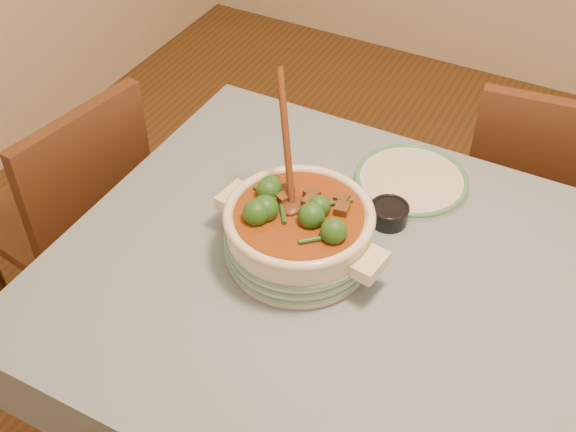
# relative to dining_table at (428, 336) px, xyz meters

# --- Properties ---
(dining_table) EXTENTS (1.68, 1.08, 0.76)m
(dining_table) POSITION_rel_dining_table_xyz_m (0.00, 0.00, 0.00)
(dining_table) COLOR brown
(dining_table) RESTS_ON floor
(stew_casserole) EXTENTS (0.42, 0.36, 0.39)m
(stew_casserole) POSITION_rel_dining_table_xyz_m (-0.32, 0.01, 0.17)
(stew_casserole) COLOR #EEE0C7
(stew_casserole) RESTS_ON dining_table
(white_plate) EXTENTS (0.36, 0.36, 0.02)m
(white_plate) POSITION_rel_dining_table_xyz_m (-0.19, 0.36, 0.10)
(white_plate) COLOR silver
(white_plate) RESTS_ON dining_table
(condiment_bowl) EXTENTS (0.11, 0.11, 0.05)m
(condiment_bowl) POSITION_rel_dining_table_xyz_m (-0.19, 0.21, 0.12)
(condiment_bowl) COLOR black
(condiment_bowl) RESTS_ON dining_table
(chair_far) EXTENTS (0.46, 0.46, 0.89)m
(chair_far) POSITION_rel_dining_table_xyz_m (0.08, 0.80, -0.16)
(chair_far) COLOR #543219
(chair_far) RESTS_ON floor
(chair_left) EXTENTS (0.47, 0.47, 0.89)m
(chair_left) POSITION_rel_dining_table_xyz_m (-1.09, 0.08, -0.16)
(chair_left) COLOR #543219
(chair_left) RESTS_ON floor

